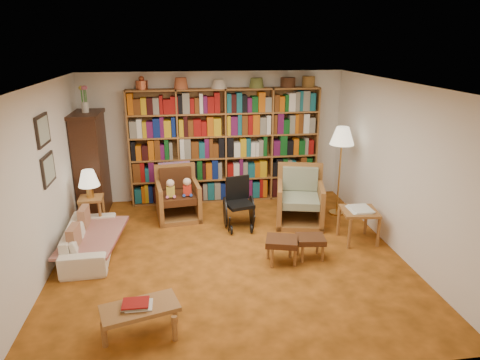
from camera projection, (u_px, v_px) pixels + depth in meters
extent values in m
plane|color=#BD631D|center=(229.00, 255.00, 6.38)|extent=(5.00, 5.00, 0.00)
plane|color=white|center=(228.00, 84.00, 5.60)|extent=(5.00, 5.00, 0.00)
plane|color=white|center=(214.00, 137.00, 8.34)|extent=(5.00, 0.00, 5.00)
plane|color=white|center=(263.00, 263.00, 3.64)|extent=(5.00, 0.00, 5.00)
plane|color=white|center=(41.00, 183.00, 5.66)|extent=(0.00, 5.00, 5.00)
plane|color=white|center=(397.00, 168.00, 6.32)|extent=(0.00, 5.00, 5.00)
cube|color=#A36E32|center=(225.00, 146.00, 8.26)|extent=(3.60, 0.30, 2.20)
cube|color=#371B0F|center=(92.00, 166.00, 7.68)|extent=(0.45, 0.90, 1.80)
cube|color=#371B0F|center=(86.00, 114.00, 7.39)|extent=(0.50, 0.95, 0.06)
cylinder|color=silver|center=(85.00, 107.00, 7.35)|extent=(0.12, 0.12, 0.18)
cube|color=black|center=(43.00, 130.00, 5.74)|extent=(0.03, 0.52, 0.42)
cube|color=gray|center=(44.00, 130.00, 5.74)|extent=(0.01, 0.44, 0.34)
cube|color=black|center=(48.00, 169.00, 5.91)|extent=(0.03, 0.52, 0.42)
cube|color=gray|center=(49.00, 169.00, 5.91)|extent=(0.01, 0.44, 0.34)
imported|color=#F0E3CB|center=(90.00, 239.00, 6.36)|extent=(1.61, 0.68, 0.46)
cube|color=#C2AA8E|center=(93.00, 235.00, 6.35)|extent=(0.91, 1.50, 0.04)
cube|color=maroon|center=(84.00, 217.00, 6.60)|extent=(0.12, 0.35, 0.35)
cube|color=maroon|center=(74.00, 237.00, 5.95)|extent=(0.13, 0.35, 0.35)
cube|color=#A36E32|center=(91.00, 198.00, 7.00)|extent=(0.39, 0.39, 0.04)
cylinder|color=#A36E32|center=(81.00, 220.00, 6.93)|extent=(0.05, 0.05, 0.56)
cylinder|color=#A36E32|center=(101.00, 218.00, 6.97)|extent=(0.05, 0.05, 0.56)
cylinder|color=#A36E32|center=(85.00, 212.00, 7.22)|extent=(0.05, 0.05, 0.56)
cylinder|color=#A36E32|center=(104.00, 211.00, 7.26)|extent=(0.05, 0.05, 0.56)
cylinder|color=#C38F3E|center=(90.00, 192.00, 6.96)|extent=(0.11, 0.11, 0.19)
cone|color=#FBF1CE|center=(88.00, 178.00, 6.89)|extent=(0.34, 0.34, 0.27)
cube|color=#A36E32|center=(179.00, 216.00, 7.69)|extent=(0.83, 0.85, 0.08)
cube|color=#A36E32|center=(159.00, 202.00, 7.56)|extent=(0.17, 0.77, 0.65)
cube|color=#A36E32|center=(197.00, 200.00, 7.65)|extent=(0.17, 0.77, 0.65)
cube|color=#A36E32|center=(178.00, 188.00, 7.88)|extent=(0.74, 0.17, 0.92)
cube|color=#472513|center=(178.00, 197.00, 7.55)|extent=(0.65, 0.71, 0.12)
cube|color=#472513|center=(177.00, 178.00, 7.75)|extent=(0.58, 0.17, 0.39)
cube|color=#C5346D|center=(177.00, 173.00, 7.83)|extent=(0.58, 0.13, 0.41)
cube|color=#A36E32|center=(299.00, 221.00, 7.48)|extent=(0.96, 0.98, 0.09)
cube|color=#A36E32|center=(280.00, 205.00, 7.34)|extent=(0.26, 0.82, 0.70)
cube|color=#A36E32|center=(320.00, 203.00, 7.43)|extent=(0.26, 0.82, 0.70)
cube|color=#A36E32|center=(295.00, 189.00, 7.69)|extent=(0.79, 0.27, 0.99)
cube|color=gray|center=(301.00, 200.00, 7.33)|extent=(0.76, 0.81, 0.13)
cube|color=gray|center=(296.00, 179.00, 7.54)|extent=(0.62, 0.25, 0.42)
cube|color=black|center=(239.00, 205.00, 7.20)|extent=(0.51, 0.51, 0.06)
cube|color=black|center=(238.00, 188.00, 7.31)|extent=(0.41, 0.15, 0.42)
cylinder|color=black|center=(225.00, 212.00, 7.30)|extent=(0.03, 0.52, 0.52)
cylinder|color=black|center=(252.00, 210.00, 7.36)|extent=(0.03, 0.52, 0.52)
cylinder|color=black|center=(231.00, 230.00, 7.04)|extent=(0.03, 0.15, 0.15)
cylinder|color=black|center=(251.00, 229.00, 7.08)|extent=(0.03, 0.15, 0.15)
cylinder|color=#C38F3E|center=(336.00, 213.00, 7.90)|extent=(0.27, 0.27, 0.03)
cylinder|color=#C38F3E|center=(339.00, 178.00, 7.70)|extent=(0.03, 0.03, 1.37)
cone|color=#FBF1CE|center=(342.00, 136.00, 7.45)|extent=(0.43, 0.43, 0.31)
cube|color=#A36E32|center=(359.00, 211.00, 6.68)|extent=(0.61, 0.61, 0.04)
cylinder|color=#A36E32|center=(349.00, 234.00, 6.51)|extent=(0.05, 0.05, 0.49)
cylinder|color=#A36E32|center=(379.00, 232.00, 6.57)|extent=(0.05, 0.05, 0.49)
cylinder|color=#A36E32|center=(339.00, 222.00, 6.95)|extent=(0.05, 0.05, 0.49)
cylinder|color=#A36E32|center=(366.00, 220.00, 7.01)|extent=(0.05, 0.05, 0.49)
cube|color=silver|center=(360.00, 209.00, 6.67)|extent=(0.35, 0.42, 0.03)
cube|color=#472513|center=(282.00, 241.00, 6.07)|extent=(0.53, 0.48, 0.09)
cylinder|color=#A36E32|center=(272.00, 258.00, 5.98)|extent=(0.04, 0.04, 0.29)
cylinder|color=#A36E32|center=(295.00, 257.00, 6.02)|extent=(0.04, 0.04, 0.29)
cylinder|color=#A36E32|center=(268.00, 250.00, 6.23)|extent=(0.04, 0.04, 0.29)
cylinder|color=#A36E32|center=(290.00, 248.00, 6.27)|extent=(0.04, 0.04, 0.29)
cube|color=#472513|center=(311.00, 239.00, 6.20)|extent=(0.44, 0.39, 0.08)
cylinder|color=#A36E32|center=(302.00, 254.00, 6.12)|extent=(0.04, 0.04, 0.26)
cylinder|color=#A36E32|center=(323.00, 253.00, 6.16)|extent=(0.04, 0.04, 0.26)
cylinder|color=#A36E32|center=(298.00, 247.00, 6.34)|extent=(0.04, 0.04, 0.26)
cylinder|color=#A36E32|center=(317.00, 245.00, 6.38)|extent=(0.04, 0.04, 0.26)
cube|color=#A36E32|center=(140.00, 308.00, 4.57)|extent=(0.90, 0.62, 0.05)
cylinder|color=#A36E32|center=(104.00, 335.00, 4.43)|extent=(0.06, 0.06, 0.30)
cylinder|color=#A36E32|center=(175.00, 328.00, 4.53)|extent=(0.06, 0.06, 0.30)
cylinder|color=#A36E32|center=(109.00, 316.00, 4.73)|extent=(0.06, 0.06, 0.30)
cylinder|color=#A36E32|center=(175.00, 310.00, 4.82)|extent=(0.06, 0.06, 0.30)
cube|color=brown|center=(139.00, 304.00, 4.56)|extent=(0.33, 0.29, 0.05)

